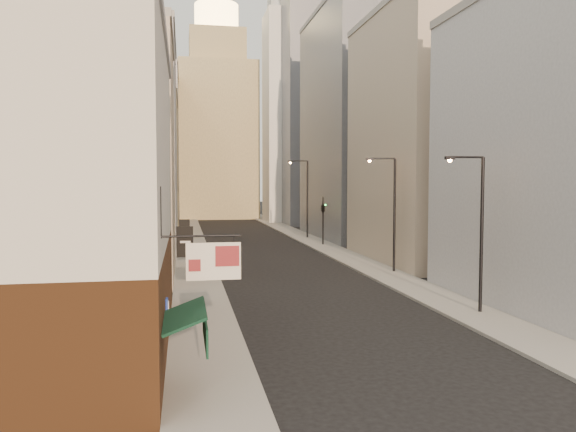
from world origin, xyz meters
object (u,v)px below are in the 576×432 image
object	(u,v)px
streetlamp_near	(478,225)
clock_tower	(217,123)
traffic_light_right	(323,207)
white_tower	(290,109)
streetlamp_far	(305,194)
streetlamp_mid	(392,208)

from	to	relation	value
streetlamp_near	clock_tower	bearing A→B (deg)	96.81
streetlamp_near	traffic_light_right	distance (m)	30.72
white_tower	streetlamp_far	world-z (taller)	white_tower
streetlamp_mid	traffic_light_right	size ratio (longest dim) A/B	1.64
streetlamp_near	white_tower	bearing A→B (deg)	88.50
streetlamp_mid	clock_tower	bearing A→B (deg)	105.15
white_tower	traffic_light_right	world-z (taller)	white_tower
streetlamp_near	streetlamp_far	world-z (taller)	streetlamp_far
streetlamp_mid	white_tower	bearing A→B (deg)	95.26
white_tower	streetlamp_mid	size ratio (longest dim) A/B	5.05
clock_tower	white_tower	size ratio (longest dim) A/B	1.08
clock_tower	streetlamp_near	xyz separation A→B (m)	(7.69, -80.47, -13.22)
clock_tower	white_tower	bearing A→B (deg)	-51.84
white_tower	streetlamp_mid	world-z (taller)	white_tower
streetlamp_far	white_tower	bearing A→B (deg)	99.52
white_tower	traffic_light_right	bearing A→B (deg)	-95.26
clock_tower	streetlamp_far	bearing A→B (deg)	-79.90
streetlamp_far	traffic_light_right	distance (m)	7.67
white_tower	streetlamp_far	bearing A→B (deg)	-97.05
traffic_light_right	white_tower	bearing A→B (deg)	-78.20
streetlamp_mid	streetlamp_far	xyz separation A→B (m)	(-0.67, 25.52, 0.47)
clock_tower	traffic_light_right	xyz separation A→B (m)	(7.71, -49.76, -13.69)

